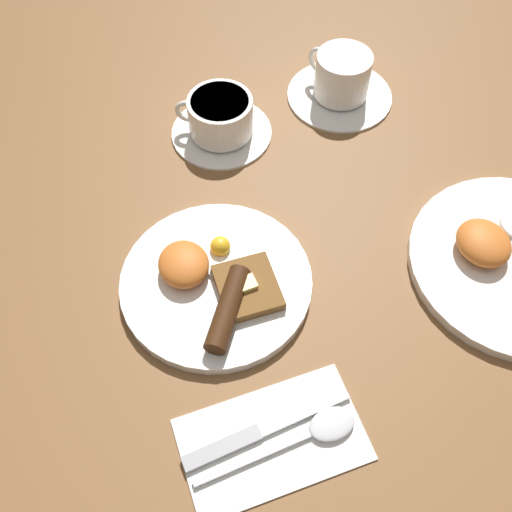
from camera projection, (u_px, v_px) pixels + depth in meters
name	position (u px, v px, depth m)	size (l,w,h in m)	color
ground_plane	(216.00, 286.00, 0.75)	(3.00, 3.00, 0.00)	brown
breakfast_plate_near	(215.00, 281.00, 0.74)	(0.24, 0.24, 0.05)	white
teacup_near	(220.00, 119.00, 0.88)	(0.15, 0.15, 0.06)	white
teacup_far	(341.00, 80.00, 0.92)	(0.16, 0.16, 0.08)	white
napkin	(272.00, 439.00, 0.64)	(0.11, 0.20, 0.01)	white
knife	(258.00, 432.00, 0.64)	(0.03, 0.20, 0.01)	silver
spoon	(317.00, 431.00, 0.64)	(0.04, 0.19, 0.01)	silver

